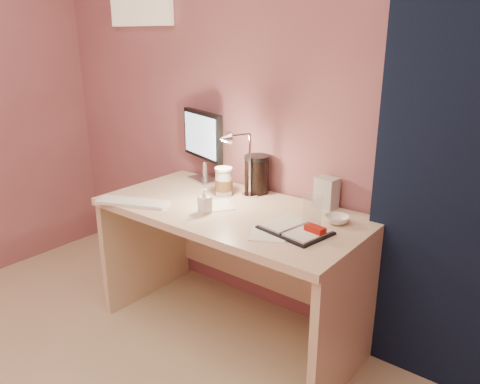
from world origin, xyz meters
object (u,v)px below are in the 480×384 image
Objects in this scene: planner at (297,229)px; coffee_cup at (224,182)px; dark_jar at (257,176)px; monitor at (204,140)px; desk_lamp at (245,159)px; bowl at (337,220)px; clear_cup at (312,213)px; desk at (241,244)px; lotion_bottle at (205,201)px; keyboard at (133,202)px; product_box at (327,193)px.

coffee_cup is (-0.58, 0.19, 0.06)m from planner.
dark_jar is (-0.47, 0.34, 0.08)m from planner.
desk_lamp is at bearing -2.96° from monitor.
clear_cup is at bearing -113.58° from bowl.
desk is 12.26× the size of bowl.
desk is at bearing -19.41° from coffee_cup.
clear_cup is 0.57m from dark_jar.
lotion_bottle is at bearing -30.35° from monitor.
monitor is at bearing -179.24° from desk_lamp.
dark_jar is at bearing 18.25° from monitor.
monitor is 0.60m from keyboard.
desk_lamp reaches higher than product_box.
coffee_cup is 0.68m from bowl.
desk_lamp is at bearing -4.96° from coffee_cup.
dark_jar is (0.11, 0.15, 0.02)m from coffee_cup.
planner is at bearing -35.63° from dark_jar.
planner is at bearing -117.02° from clear_cup.
desk_lamp reaches higher than planner.
planner is 0.37m from product_box.
planner is at bearing -3.68° from monitor.
monitor reaches higher than bowl.
monitor is at bearing 132.09° from lotion_bottle.
lotion_bottle is 0.41m from dark_jar.
monitor is 0.99m from bowl.
keyboard reaches higher than desk.
desk is 8.77× the size of clear_cup.
lotion_bottle is at bearing -154.92° from bowl.
planner is (0.86, -0.33, -0.24)m from monitor.
planner is (0.87, 0.21, 0.00)m from keyboard.
product_box is at bearing 18.30° from coffee_cup.
monitor is 1.29× the size of planner.
dark_jar reaches higher than keyboard.
product_box is (0.44, 0.43, 0.02)m from lotion_bottle.
planner is (0.42, -0.13, 0.24)m from desk.
planner is at bearing -9.70° from keyboard.
coffee_cup reaches higher than lotion_bottle.
clear_cup is at bearing -6.25° from keyboard.
clear_cup is 1.40× the size of bowl.
dark_jar reaches higher than clear_cup.
keyboard is 2.02× the size of dark_jar.
clear_cup is (0.03, 0.07, 0.07)m from planner.
lotion_bottle reaches higher than planner.
planner is 2.06× the size of coffee_cup.
keyboard is at bearing -140.10° from product_box.
bowl is at bearing -42.77° from product_box.
keyboard is at bearing -142.84° from desk.
keyboard is at bearing -125.91° from coffee_cup.
product_box is (-0.05, 0.36, 0.07)m from planner.
dark_jar is at bearing 154.35° from planner.
lotion_bottle is (-0.49, -0.07, 0.05)m from planner.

